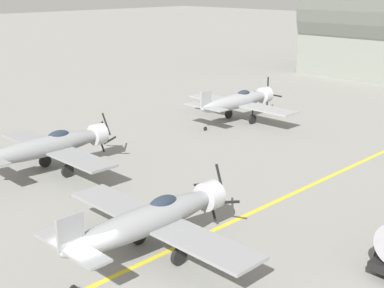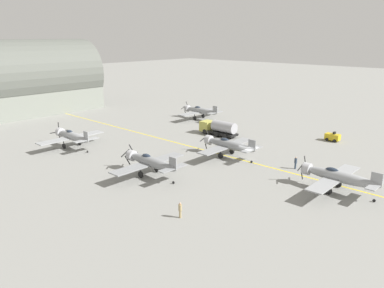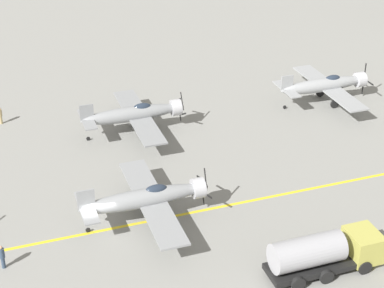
{
  "view_description": "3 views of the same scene",
  "coord_description": "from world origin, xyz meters",
  "views": [
    {
      "loc": [
        17.92,
        -11.5,
        12.99
      ],
      "look_at": [
        -6.03,
        12.33,
        2.68
      ],
      "focal_mm": 50.0,
      "sensor_mm": 36.0,
      "label": 1
    },
    {
      "loc": [
        -46.29,
        -30.97,
        18.73
      ],
      "look_at": [
        -5.61,
        6.62,
        2.72
      ],
      "focal_mm": 35.0,
      "sensor_mm": 36.0,
      "label": 2
    },
    {
      "loc": [
        38.55,
        -6.15,
        28.46
      ],
      "look_at": [
        -5.68,
        9.23,
        2.74
      ],
      "focal_mm": 60.0,
      "sensor_mm": 36.0,
      "label": 3
    }
  ],
  "objects": [
    {
      "name": "airplane_mid_center",
      "position": [
        -0.15,
        3.76,
        2.01
      ],
      "size": [
        12.0,
        9.98,
        3.73
      ],
      "rotation": [
        0.0,
        0.0,
        -0.06
      ],
      "color": "gray",
      "rests_on": "ground"
    },
    {
      "name": "taxiway_stripe",
      "position": [
        0.0,
        0.0,
        0.0
      ],
      "size": [
        0.3,
        160.0,
        0.01
      ],
      "primitive_type": "cube",
      "color": "yellow",
      "rests_on": "ground"
    },
    {
      "name": "airplane_far_left",
      "position": [
        -14.37,
        26.89,
        2.01
      ],
      "size": [
        12.0,
        9.98,
        3.8
      ],
      "rotation": [
        0.0,
        0.0,
        -0.03
      ],
      "color": "#939598",
      "rests_on": "ground"
    },
    {
      "name": "airplane_mid_left",
      "position": [
        -14.24,
        6.54,
        2.01
      ],
      "size": [
        12.0,
        9.98,
        3.65
      ],
      "rotation": [
        0.0,
        0.0,
        -0.22
      ],
      "color": "gray",
      "rests_on": "ground"
    },
    {
      "name": "ground_plane",
      "position": [
        0.0,
        0.0,
        0.0
      ],
      "size": [
        400.0,
        400.0,
        0.0
      ],
      "primitive_type": "plane",
      "color": "gray"
    }
  ]
}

